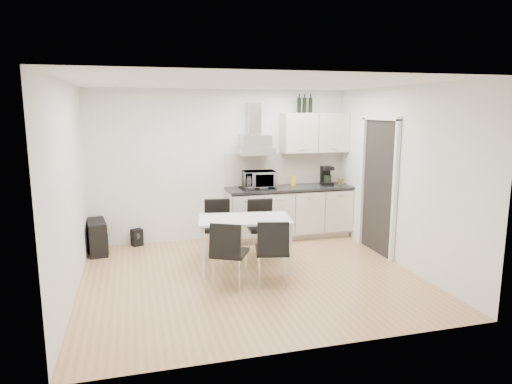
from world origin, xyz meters
TOP-DOWN VIEW (x-y plane):
  - ground at (0.00, 0.00)m, footprint 4.50×4.50m
  - wall_back at (0.00, 2.00)m, footprint 4.50×0.10m
  - wall_front at (0.00, -2.00)m, footprint 4.50×0.10m
  - wall_left at (-2.25, 0.00)m, footprint 0.10×4.00m
  - wall_right at (2.25, 0.00)m, footprint 0.10×4.00m
  - ceiling at (0.00, 0.00)m, footprint 4.50×4.50m
  - doorway at (2.21, 0.55)m, footprint 0.08×1.04m
  - kitchenette at (1.19, 1.73)m, footprint 2.22×0.64m
  - dining_table at (0.00, 0.34)m, footprint 1.39×0.92m
  - chair_far_left at (-0.26, 0.99)m, footprint 0.50×0.55m
  - chair_far_right at (0.39, 0.80)m, footprint 0.47×0.53m
  - chair_near_left at (-0.34, -0.25)m, footprint 0.62×0.65m
  - chair_near_right at (0.21, -0.31)m, footprint 0.54×0.59m
  - guitar_amp at (-2.10, 1.65)m, footprint 0.36×0.67m
  - floor_speaker at (-1.49, 1.90)m, footprint 0.22×0.21m

SIDE VIEW (x-z plane):
  - ground at x=0.00m, z-range 0.00..0.00m
  - floor_speaker at x=-1.49m, z-range 0.00..0.28m
  - guitar_amp at x=-2.10m, z-range 0.00..0.53m
  - chair_far_left at x=-0.26m, z-range 0.00..0.88m
  - chair_far_right at x=0.39m, z-range 0.00..0.88m
  - chair_near_left at x=-0.34m, z-range 0.00..0.88m
  - chair_near_right at x=0.21m, z-range 0.00..0.88m
  - dining_table at x=0.00m, z-range 0.28..1.03m
  - kitchenette at x=1.19m, z-range -0.43..2.09m
  - doorway at x=2.21m, z-range 0.00..2.10m
  - wall_back at x=0.00m, z-range 0.00..2.60m
  - wall_front at x=0.00m, z-range 0.00..2.60m
  - wall_left at x=-2.25m, z-range 0.00..2.60m
  - wall_right at x=2.25m, z-range 0.00..2.60m
  - ceiling at x=0.00m, z-range 2.60..2.60m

